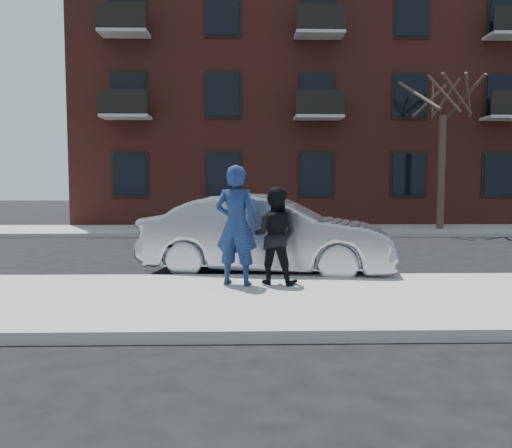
{
  "coord_description": "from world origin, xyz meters",
  "views": [
    {
      "loc": [
        -2.82,
        -7.49,
        1.8
      ],
      "look_at": [
        -2.64,
        0.4,
        1.17
      ],
      "focal_mm": 35.0,
      "sensor_mm": 36.0,
      "label": 1
    }
  ],
  "objects_px": {
    "man_hoodie": "(236,225)",
    "man_peacoat": "(275,235)",
    "silver_sedan": "(267,235)",
    "street_tree": "(444,83)"
  },
  "relations": [
    {
      "from": "street_tree",
      "to": "man_peacoat",
      "type": "height_order",
      "value": "street_tree"
    },
    {
      "from": "silver_sedan",
      "to": "man_peacoat",
      "type": "height_order",
      "value": "man_peacoat"
    },
    {
      "from": "man_hoodie",
      "to": "man_peacoat",
      "type": "height_order",
      "value": "man_hoodie"
    },
    {
      "from": "silver_sedan",
      "to": "man_hoodie",
      "type": "distance_m",
      "value": 1.8
    },
    {
      "from": "man_hoodie",
      "to": "man_peacoat",
      "type": "relative_size",
      "value": 1.22
    },
    {
      "from": "street_tree",
      "to": "man_hoodie",
      "type": "height_order",
      "value": "street_tree"
    },
    {
      "from": "silver_sedan",
      "to": "man_hoodie",
      "type": "bearing_deg",
      "value": 171.2
    },
    {
      "from": "silver_sedan",
      "to": "man_hoodie",
      "type": "height_order",
      "value": "man_hoodie"
    },
    {
      "from": "street_tree",
      "to": "man_hoodie",
      "type": "bearing_deg",
      "value": -125.74
    },
    {
      "from": "man_peacoat",
      "to": "silver_sedan",
      "type": "bearing_deg",
      "value": -69.48
    }
  ]
}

